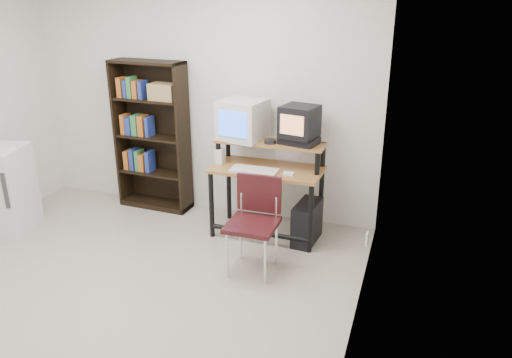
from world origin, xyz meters
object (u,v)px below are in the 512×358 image
(crt_monitor, at_px, (243,120))
(bookshelf, at_px, (153,134))
(pc_tower, at_px, (307,222))
(computer_desk, at_px, (268,173))
(school_chair, at_px, (255,214))
(mini_fridge, at_px, (1,191))
(crt_tv, at_px, (299,122))

(crt_monitor, height_order, bookshelf, bookshelf)
(pc_tower, bearing_deg, computer_desk, 178.60)
(crt_monitor, relative_size, school_chair, 0.57)
(pc_tower, height_order, school_chair, school_chair)
(crt_monitor, xyz_separation_m, mini_fridge, (-2.34, -0.95, -0.71))
(pc_tower, xyz_separation_m, school_chair, (-0.34, -0.65, 0.32))
(bookshelf, bearing_deg, crt_monitor, -5.30)
(crt_monitor, bearing_deg, pc_tower, -4.06)
(computer_desk, xyz_separation_m, school_chair, (0.10, -0.70, -0.14))
(crt_tv, bearing_deg, pc_tower, -33.90)
(computer_desk, height_order, pc_tower, computer_desk)
(crt_tv, distance_m, mini_fridge, 3.16)
(computer_desk, distance_m, pc_tower, 0.64)
(computer_desk, height_order, crt_tv, crt_tv)
(crt_monitor, relative_size, bookshelf, 0.29)
(bookshelf, bearing_deg, mini_fridge, -133.35)
(crt_monitor, bearing_deg, school_chair, -54.66)
(computer_desk, relative_size, crt_tv, 2.85)
(computer_desk, distance_m, bookshelf, 1.51)
(school_chair, relative_size, bookshelf, 0.51)
(computer_desk, bearing_deg, crt_tv, 20.49)
(crt_monitor, relative_size, pc_tower, 1.10)
(pc_tower, height_order, bookshelf, bookshelf)
(pc_tower, distance_m, school_chair, 0.80)
(bookshelf, relative_size, mini_fridge, 1.85)
(crt_tv, bearing_deg, bookshelf, -173.90)
(school_chair, bearing_deg, crt_tv, 76.65)
(school_chair, bearing_deg, bookshelf, 147.23)
(crt_monitor, height_order, pc_tower, crt_monitor)
(crt_tv, relative_size, pc_tower, 0.87)
(crt_tv, height_order, mini_fridge, crt_tv)
(computer_desk, relative_size, pc_tower, 2.48)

